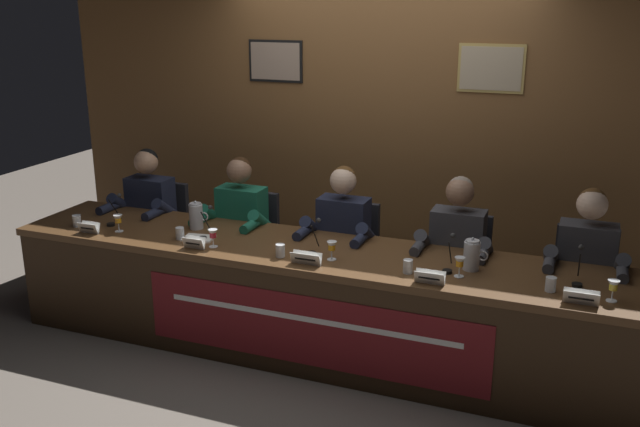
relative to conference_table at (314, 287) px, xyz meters
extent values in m
plane|color=#70665B|center=(0.00, 0.12, -0.53)|extent=(12.00, 12.00, 0.00)
cube|color=brown|center=(0.00, 1.41, 0.77)|extent=(5.64, 0.12, 2.60)
cube|color=black|center=(-0.87, 1.35, 1.34)|extent=(0.48, 0.02, 0.34)
cube|color=gray|center=(-0.87, 1.33, 1.34)|extent=(0.44, 0.01, 0.30)
cube|color=tan|center=(0.87, 1.35, 1.34)|extent=(0.48, 0.02, 0.35)
cube|color=tan|center=(0.87, 1.33, 1.34)|extent=(0.44, 0.01, 0.31)
cube|color=brown|center=(0.00, 0.12, 0.20)|extent=(4.44, 0.80, 0.05)
cube|color=#342112|center=(0.00, -0.26, -0.18)|extent=(4.38, 0.04, 0.70)
cube|color=#342112|center=(-2.17, 0.12, -0.18)|extent=(0.08, 0.72, 0.70)
cube|color=maroon|center=(0.07, -0.28, -0.18)|extent=(2.29, 0.01, 0.47)
cube|color=white|center=(0.07, -0.29, -0.09)|extent=(1.95, 0.00, 0.04)
cylinder|color=black|center=(-1.66, 0.62, -0.52)|extent=(0.44, 0.44, 0.02)
cylinder|color=black|center=(-1.66, 0.62, -0.30)|extent=(0.05, 0.05, 0.40)
cube|color=#232328|center=(-1.66, 0.62, -0.09)|extent=(0.44, 0.44, 0.03)
cube|color=#232328|center=(-1.66, 0.82, 0.14)|extent=(0.40, 0.05, 0.44)
cylinder|color=black|center=(-1.76, 0.27, -0.30)|extent=(0.10, 0.10, 0.45)
cylinder|color=black|center=(-1.56, 0.27, -0.30)|extent=(0.10, 0.10, 0.45)
cylinder|color=black|center=(-1.76, 0.42, -0.03)|extent=(0.13, 0.34, 0.13)
cylinder|color=black|center=(-1.56, 0.42, -0.03)|extent=(0.13, 0.34, 0.13)
cube|color=#1E2338|center=(-1.66, 0.59, 0.21)|extent=(0.36, 0.20, 0.48)
sphere|color=tan|center=(-1.66, 0.57, 0.59)|extent=(0.19, 0.19, 0.19)
sphere|color=black|center=(-1.66, 0.59, 0.60)|extent=(0.17, 0.17, 0.17)
cylinder|color=#1E2338|center=(-1.87, 0.49, 0.23)|extent=(0.09, 0.30, 0.25)
cylinder|color=#1E2338|center=(-1.45, 0.49, 0.23)|extent=(0.09, 0.30, 0.25)
cylinder|color=#1E2338|center=(-1.87, 0.33, 0.25)|extent=(0.07, 0.24, 0.07)
cylinder|color=#1E2338|center=(-1.45, 0.33, 0.25)|extent=(0.07, 0.24, 0.07)
cube|color=white|center=(-1.66, -0.18, 0.26)|extent=(0.16, 0.03, 0.08)
cube|color=white|center=(-1.66, -0.15, 0.26)|extent=(0.16, 0.03, 0.08)
cube|color=black|center=(-1.66, -0.18, 0.26)|extent=(0.11, 0.01, 0.01)
cylinder|color=white|center=(-1.48, -0.06, 0.23)|extent=(0.06, 0.06, 0.00)
cylinder|color=white|center=(-1.48, -0.06, 0.26)|extent=(0.01, 0.01, 0.05)
cone|color=white|center=(-1.48, -0.06, 0.32)|extent=(0.06, 0.06, 0.06)
cylinder|color=orange|center=(-1.48, -0.06, 0.31)|extent=(0.04, 0.04, 0.04)
cylinder|color=silver|center=(-1.84, -0.07, 0.27)|extent=(0.06, 0.06, 0.08)
cylinder|color=silver|center=(-1.84, -0.07, 0.25)|extent=(0.05, 0.05, 0.05)
cylinder|color=black|center=(-1.62, 0.03, 0.23)|extent=(0.06, 0.06, 0.02)
cylinder|color=black|center=(-1.62, 0.09, 0.33)|extent=(0.01, 0.13, 0.18)
sphere|color=#2D2D2D|center=(-1.62, 0.16, 0.42)|extent=(0.03, 0.03, 0.03)
cylinder|color=black|center=(-0.83, 0.62, -0.52)|extent=(0.44, 0.44, 0.02)
cylinder|color=black|center=(-0.83, 0.62, -0.30)|extent=(0.05, 0.05, 0.40)
cube|color=#232328|center=(-0.83, 0.62, -0.09)|extent=(0.44, 0.44, 0.03)
cube|color=#232328|center=(-0.83, 0.82, 0.14)|extent=(0.40, 0.05, 0.44)
cylinder|color=black|center=(-0.93, 0.27, -0.30)|extent=(0.10, 0.10, 0.45)
cylinder|color=black|center=(-0.73, 0.27, -0.30)|extent=(0.10, 0.10, 0.45)
cylinder|color=black|center=(-0.93, 0.42, -0.03)|extent=(0.13, 0.34, 0.13)
cylinder|color=black|center=(-0.73, 0.42, -0.03)|extent=(0.13, 0.34, 0.13)
cube|color=#196047|center=(-0.83, 0.59, 0.21)|extent=(0.36, 0.20, 0.48)
sphere|color=#8E664C|center=(-0.83, 0.57, 0.59)|extent=(0.19, 0.19, 0.19)
sphere|color=#331E0F|center=(-0.83, 0.59, 0.60)|extent=(0.17, 0.17, 0.17)
cylinder|color=#196047|center=(-1.04, 0.49, 0.23)|extent=(0.09, 0.30, 0.25)
cylinder|color=#196047|center=(-0.62, 0.49, 0.23)|extent=(0.09, 0.30, 0.25)
cylinder|color=#196047|center=(-1.04, 0.33, 0.25)|extent=(0.07, 0.24, 0.07)
cylinder|color=#196047|center=(-0.62, 0.33, 0.25)|extent=(0.07, 0.24, 0.07)
cube|color=white|center=(-0.79, -0.19, 0.26)|extent=(0.15, 0.03, 0.08)
cube|color=white|center=(-0.79, -0.15, 0.26)|extent=(0.15, 0.03, 0.08)
cube|color=black|center=(-0.79, -0.19, 0.26)|extent=(0.11, 0.01, 0.01)
cylinder|color=white|center=(-0.69, -0.10, 0.23)|extent=(0.06, 0.06, 0.00)
cylinder|color=white|center=(-0.69, -0.10, 0.26)|extent=(0.01, 0.01, 0.05)
cone|color=white|center=(-0.69, -0.10, 0.32)|extent=(0.06, 0.06, 0.06)
cylinder|color=#B21E2D|center=(-0.69, -0.10, 0.31)|extent=(0.04, 0.04, 0.04)
cylinder|color=silver|center=(-0.98, -0.04, 0.27)|extent=(0.06, 0.06, 0.08)
cylinder|color=silver|center=(-0.98, -0.04, 0.25)|extent=(0.05, 0.05, 0.05)
cylinder|color=black|center=(-0.83, 0.00, 0.23)|extent=(0.06, 0.06, 0.02)
cylinder|color=black|center=(-0.83, 0.07, 0.33)|extent=(0.01, 0.13, 0.18)
sphere|color=#2D2D2D|center=(-0.83, 0.13, 0.42)|extent=(0.03, 0.03, 0.03)
cylinder|color=black|center=(0.00, 0.62, -0.52)|extent=(0.44, 0.44, 0.02)
cylinder|color=black|center=(0.00, 0.62, -0.30)|extent=(0.05, 0.05, 0.40)
cube|color=#232328|center=(0.00, 0.62, -0.09)|extent=(0.44, 0.44, 0.03)
cube|color=#232328|center=(0.00, 0.82, 0.14)|extent=(0.40, 0.05, 0.44)
cylinder|color=black|center=(-0.10, 0.27, -0.30)|extent=(0.10, 0.10, 0.45)
cylinder|color=black|center=(0.10, 0.27, -0.30)|extent=(0.10, 0.10, 0.45)
cylinder|color=black|center=(-0.10, 0.42, -0.03)|extent=(0.13, 0.34, 0.13)
cylinder|color=black|center=(0.10, 0.42, -0.03)|extent=(0.13, 0.34, 0.13)
cube|color=#1E2338|center=(0.00, 0.59, 0.21)|extent=(0.36, 0.20, 0.48)
sphere|color=beige|center=(0.00, 0.57, 0.59)|extent=(0.19, 0.19, 0.19)
sphere|color=#593819|center=(0.00, 0.59, 0.60)|extent=(0.17, 0.17, 0.17)
cylinder|color=#1E2338|center=(-0.21, 0.49, 0.23)|extent=(0.09, 0.30, 0.25)
cylinder|color=#1E2338|center=(0.21, 0.49, 0.23)|extent=(0.09, 0.30, 0.25)
cylinder|color=#1E2338|center=(-0.21, 0.33, 0.25)|extent=(0.07, 0.24, 0.07)
cylinder|color=#1E2338|center=(0.21, 0.33, 0.25)|extent=(0.07, 0.24, 0.07)
cube|color=white|center=(0.02, -0.19, 0.26)|extent=(0.20, 0.03, 0.08)
cube|color=white|center=(0.02, -0.15, 0.26)|extent=(0.20, 0.03, 0.08)
cube|color=black|center=(0.02, -0.19, 0.26)|extent=(0.14, 0.01, 0.01)
cylinder|color=white|center=(0.14, -0.03, 0.23)|extent=(0.06, 0.06, 0.00)
cylinder|color=white|center=(0.14, -0.03, 0.26)|extent=(0.01, 0.01, 0.05)
cone|color=white|center=(0.14, -0.03, 0.32)|extent=(0.06, 0.06, 0.06)
cylinder|color=orange|center=(0.14, -0.03, 0.31)|extent=(0.04, 0.04, 0.04)
cylinder|color=silver|center=(-0.19, -0.10, 0.27)|extent=(0.06, 0.06, 0.08)
cylinder|color=silver|center=(-0.19, -0.10, 0.25)|extent=(0.05, 0.05, 0.05)
cylinder|color=black|center=(-0.01, 0.00, 0.23)|extent=(0.06, 0.06, 0.02)
cylinder|color=black|center=(-0.01, 0.07, 0.33)|extent=(0.01, 0.13, 0.18)
sphere|color=#2D2D2D|center=(-0.01, 0.13, 0.42)|extent=(0.03, 0.03, 0.03)
cylinder|color=black|center=(0.83, 0.62, -0.52)|extent=(0.44, 0.44, 0.02)
cylinder|color=black|center=(0.83, 0.62, -0.30)|extent=(0.05, 0.05, 0.40)
cube|color=#232328|center=(0.83, 0.62, -0.09)|extent=(0.44, 0.44, 0.03)
cube|color=#232328|center=(0.83, 0.82, 0.14)|extent=(0.40, 0.05, 0.44)
cylinder|color=black|center=(0.73, 0.27, -0.30)|extent=(0.10, 0.10, 0.45)
cylinder|color=black|center=(0.93, 0.27, -0.30)|extent=(0.10, 0.10, 0.45)
cylinder|color=black|center=(0.73, 0.42, -0.03)|extent=(0.13, 0.34, 0.13)
cylinder|color=black|center=(0.93, 0.42, -0.03)|extent=(0.13, 0.34, 0.13)
cube|color=#38383D|center=(0.83, 0.59, 0.21)|extent=(0.36, 0.20, 0.48)
sphere|color=#8E664C|center=(0.83, 0.57, 0.59)|extent=(0.19, 0.19, 0.19)
sphere|color=gray|center=(0.83, 0.59, 0.60)|extent=(0.17, 0.17, 0.17)
cylinder|color=#38383D|center=(0.62, 0.49, 0.23)|extent=(0.09, 0.30, 0.25)
cylinder|color=#38383D|center=(1.04, 0.49, 0.23)|extent=(0.09, 0.30, 0.25)
cylinder|color=#38383D|center=(0.62, 0.33, 0.25)|extent=(0.07, 0.24, 0.07)
cylinder|color=#38383D|center=(1.04, 0.33, 0.25)|extent=(0.07, 0.24, 0.07)
cube|color=white|center=(0.81, -0.21, 0.26)|extent=(0.18, 0.03, 0.08)
cube|color=white|center=(0.81, -0.18, 0.26)|extent=(0.18, 0.03, 0.08)
cube|color=black|center=(0.81, -0.21, 0.26)|extent=(0.12, 0.01, 0.01)
cylinder|color=white|center=(0.95, -0.02, 0.23)|extent=(0.06, 0.06, 0.00)
cylinder|color=white|center=(0.95, -0.02, 0.26)|extent=(0.01, 0.01, 0.05)
cone|color=white|center=(0.95, -0.02, 0.32)|extent=(0.06, 0.06, 0.06)
cylinder|color=orange|center=(0.95, -0.02, 0.31)|extent=(0.04, 0.04, 0.04)
cylinder|color=silver|center=(0.65, -0.07, 0.27)|extent=(0.06, 0.06, 0.08)
cylinder|color=silver|center=(0.65, -0.07, 0.25)|extent=(0.05, 0.05, 0.05)
cylinder|color=black|center=(0.87, 0.01, 0.23)|extent=(0.06, 0.06, 0.02)
cylinder|color=black|center=(0.87, 0.07, 0.33)|extent=(0.01, 0.13, 0.18)
sphere|color=#2D2D2D|center=(0.87, 0.14, 0.42)|extent=(0.03, 0.03, 0.03)
cylinder|color=black|center=(1.65, 0.62, -0.52)|extent=(0.44, 0.44, 0.02)
cylinder|color=black|center=(1.65, 0.62, -0.30)|extent=(0.05, 0.05, 0.40)
cube|color=#232328|center=(1.65, 0.62, -0.09)|extent=(0.44, 0.44, 0.03)
cube|color=#232328|center=(1.65, 0.82, 0.14)|extent=(0.40, 0.05, 0.44)
cylinder|color=black|center=(1.55, 0.27, -0.30)|extent=(0.10, 0.10, 0.45)
cylinder|color=black|center=(1.75, 0.27, -0.30)|extent=(0.10, 0.10, 0.45)
cylinder|color=black|center=(1.55, 0.42, -0.03)|extent=(0.13, 0.34, 0.13)
cylinder|color=black|center=(1.75, 0.42, -0.03)|extent=(0.13, 0.34, 0.13)
cube|color=#38383D|center=(1.65, 0.59, 0.21)|extent=(0.36, 0.20, 0.48)
sphere|color=beige|center=(1.65, 0.57, 0.59)|extent=(0.19, 0.19, 0.19)
sphere|color=#593819|center=(1.65, 0.59, 0.60)|extent=(0.17, 0.17, 0.17)
cylinder|color=#38383D|center=(1.44, 0.49, 0.23)|extent=(0.09, 0.30, 0.25)
cylinder|color=#38383D|center=(1.86, 0.49, 0.23)|extent=(0.09, 0.30, 0.25)
cylinder|color=#38383D|center=(1.44, 0.33, 0.25)|extent=(0.07, 0.24, 0.07)
cylinder|color=#38383D|center=(1.86, 0.33, 0.25)|extent=(0.07, 0.24, 0.07)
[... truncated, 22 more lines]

